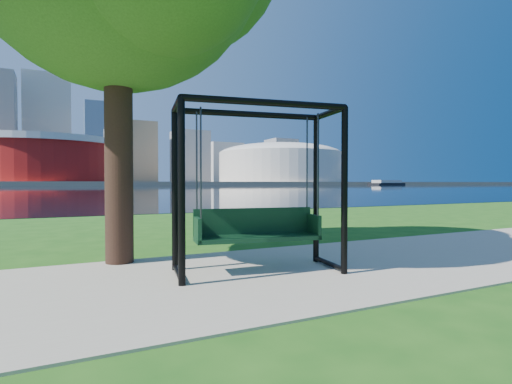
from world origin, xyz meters
TOP-DOWN VIEW (x-y plane):
  - ground at (0.00, 0.00)m, footprint 900.00×900.00m
  - path at (0.00, -0.50)m, footprint 120.00×4.00m
  - river at (0.00, 102.00)m, footprint 900.00×180.00m
  - far_bank at (0.00, 306.00)m, footprint 900.00×228.00m
  - stadium at (-10.00, 235.00)m, footprint 83.00×83.00m
  - arena at (135.00, 235.00)m, footprint 84.00×84.00m
  - skyline at (-4.27, 319.39)m, footprint 392.00×66.00m
  - swing at (-0.39, -0.37)m, footprint 2.67×1.50m
  - barge at (186.43, 186.42)m, footprint 32.02×15.65m

SIDE VIEW (x-z plane):
  - ground at x=0.00m, z-range 0.00..0.00m
  - river at x=0.00m, z-range 0.00..0.02m
  - path at x=0.00m, z-range 0.00..0.03m
  - far_bank at x=0.00m, z-range 0.00..2.00m
  - swing at x=-0.39m, z-range -0.04..2.54m
  - barge at x=186.43m, z-range -0.14..2.95m
  - stadium at x=-10.00m, z-range -1.77..30.23m
  - arena at x=135.00m, z-range 2.59..29.15m
  - skyline at x=-4.27m, z-range -12.36..84.14m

